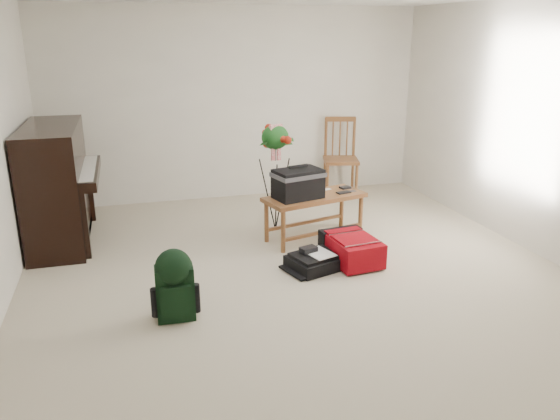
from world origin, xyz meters
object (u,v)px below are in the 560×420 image
object	(u,v)px
black_duffel	(316,261)
flower_stand	(275,179)
piano	(58,187)
dining_chair	(340,158)
bench	(302,187)
red_suitcase	(350,247)
green_backpack	(174,281)

from	to	relation	value
black_duffel	flower_stand	size ratio (longest dim) A/B	0.48
piano	dining_chair	size ratio (longest dim) A/B	1.42
dining_chair	flower_stand	distance (m)	1.71
dining_chair	flower_stand	size ratio (longest dim) A/B	0.85
bench	black_duffel	distance (m)	0.93
red_suitcase	black_duffel	world-z (taller)	red_suitcase
piano	flower_stand	world-z (taller)	piano
flower_stand	piano	bearing A→B (deg)	151.57
piano	flower_stand	xyz separation A→B (m)	(2.30, -0.33, 0.01)
bench	dining_chair	bearing A→B (deg)	41.52
dining_chair	black_duffel	distance (m)	2.62
piano	flower_stand	size ratio (longest dim) A/B	1.20
black_duffel	bench	bearing A→B (deg)	64.99
red_suitcase	dining_chair	bearing A→B (deg)	64.99
dining_chair	green_backpack	xyz separation A→B (m)	(-2.54, -2.92, -0.19)
green_backpack	flower_stand	size ratio (longest dim) A/B	0.47
dining_chair	flower_stand	xyz separation A→B (m)	(-1.24, -1.17, 0.09)
dining_chair	green_backpack	size ratio (longest dim) A/B	1.81
dining_chair	black_duffel	size ratio (longest dim) A/B	1.78
bench	green_backpack	xyz separation A→B (m)	(-1.48, -1.37, -0.28)
flower_stand	red_suitcase	bearing A→B (deg)	-86.22
red_suitcase	black_duffel	xyz separation A→B (m)	(-0.38, -0.08, -0.07)
flower_stand	bench	bearing A→B (deg)	-83.83
piano	flower_stand	bearing A→B (deg)	-8.10
dining_chair	red_suitcase	size ratio (longest dim) A/B	1.59
red_suitcase	black_duffel	distance (m)	0.40
red_suitcase	flower_stand	world-z (taller)	flower_stand
dining_chair	black_duffel	xyz separation A→B (m)	(-1.15, -2.31, -0.44)
piano	flower_stand	distance (m)	2.33
flower_stand	green_backpack	bearing A→B (deg)	-146.75
bench	red_suitcase	xyz separation A→B (m)	(0.28, -0.67, -0.46)
bench	flower_stand	bearing A→B (deg)	102.27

